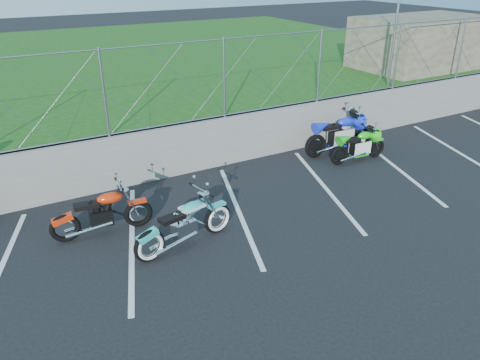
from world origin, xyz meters
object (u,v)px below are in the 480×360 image
naked_orange (103,214)px  sportbike_blue (340,136)px  cruiser_turquoise (186,225)px  sportbike_green (359,147)px

naked_orange → sportbike_blue: size_ratio=0.90×
cruiser_turquoise → sportbike_blue: bearing=11.1°
cruiser_turquoise → naked_orange: 1.73m
sportbike_blue → cruiser_turquoise: bearing=-155.4°
sportbike_blue → naked_orange: bearing=-168.4°
cruiser_turquoise → sportbike_blue: (5.70, 2.28, 0.07)m
cruiser_turquoise → sportbike_green: bearing=4.3°
naked_orange → sportbike_green: naked_orange is taller
cruiser_turquoise → sportbike_green: (5.77, 1.55, -0.04)m
sportbike_green → sportbike_blue: size_ratio=0.79×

